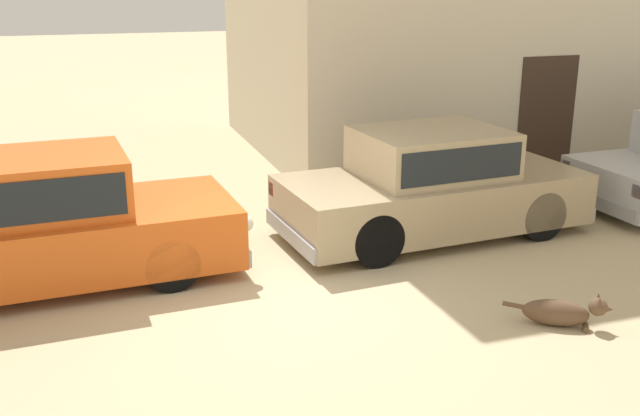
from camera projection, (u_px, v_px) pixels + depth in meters
name	position (u px, v px, depth m)	size (l,w,h in m)	color
ground_plane	(284.00, 294.00, 8.25)	(80.00, 80.00, 0.00)	tan
parked_sedan_nearest	(41.00, 221.00, 8.37)	(4.58, 2.00, 1.50)	#D15619
parked_sedan_second	(432.00, 184.00, 9.97)	(4.36, 2.07, 1.45)	tan
stray_dog_spotted	(562.00, 312.00, 7.46)	(0.95, 0.64, 0.37)	brown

